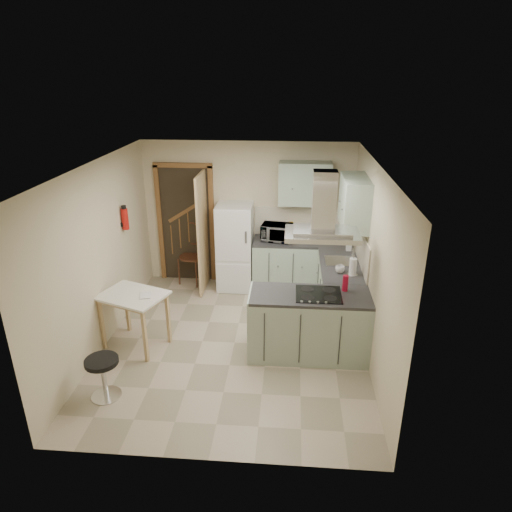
# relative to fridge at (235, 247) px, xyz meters

# --- Properties ---
(floor) EXTENTS (4.20, 4.20, 0.00)m
(floor) POSITION_rel_fridge_xyz_m (0.20, -1.80, -0.75)
(floor) COLOR #B4A38C
(floor) RESTS_ON ground
(ceiling) EXTENTS (4.20, 4.20, 0.00)m
(ceiling) POSITION_rel_fridge_xyz_m (0.20, -1.80, 1.75)
(ceiling) COLOR silver
(ceiling) RESTS_ON back_wall
(back_wall) EXTENTS (3.60, 0.00, 3.60)m
(back_wall) POSITION_rel_fridge_xyz_m (0.20, 0.30, 0.50)
(back_wall) COLOR beige
(back_wall) RESTS_ON floor
(left_wall) EXTENTS (0.00, 4.20, 4.20)m
(left_wall) POSITION_rel_fridge_xyz_m (-1.60, -1.80, 0.50)
(left_wall) COLOR beige
(left_wall) RESTS_ON floor
(right_wall) EXTENTS (0.00, 4.20, 4.20)m
(right_wall) POSITION_rel_fridge_xyz_m (2.00, -1.80, 0.50)
(right_wall) COLOR beige
(right_wall) RESTS_ON floor
(doorway) EXTENTS (1.10, 0.12, 2.10)m
(doorway) POSITION_rel_fridge_xyz_m (-0.90, 0.27, 0.30)
(doorway) COLOR brown
(doorway) RESTS_ON floor
(fridge) EXTENTS (0.60, 0.60, 1.50)m
(fridge) POSITION_rel_fridge_xyz_m (0.00, 0.00, 0.00)
(fridge) COLOR white
(fridge) RESTS_ON floor
(counter_back) EXTENTS (1.08, 0.60, 0.90)m
(counter_back) POSITION_rel_fridge_xyz_m (0.86, 0.00, -0.30)
(counter_back) COLOR #9EB2A0
(counter_back) RESTS_ON floor
(counter_right) EXTENTS (0.60, 1.95, 0.90)m
(counter_right) POSITION_rel_fridge_xyz_m (1.70, -0.68, -0.30)
(counter_right) COLOR #9EB2A0
(counter_right) RESTS_ON floor
(splashback) EXTENTS (1.68, 0.02, 0.50)m
(splashback) POSITION_rel_fridge_xyz_m (1.16, 0.29, 0.40)
(splashback) COLOR beige
(splashback) RESTS_ON counter_back
(wall_cabinet_back) EXTENTS (0.85, 0.35, 0.70)m
(wall_cabinet_back) POSITION_rel_fridge_xyz_m (1.15, 0.12, 1.10)
(wall_cabinet_back) COLOR #9EB2A0
(wall_cabinet_back) RESTS_ON back_wall
(wall_cabinet_right) EXTENTS (0.35, 0.90, 0.70)m
(wall_cabinet_right) POSITION_rel_fridge_xyz_m (1.82, -0.95, 1.10)
(wall_cabinet_right) COLOR #9EB2A0
(wall_cabinet_right) RESTS_ON right_wall
(peninsula) EXTENTS (1.55, 0.65, 0.90)m
(peninsula) POSITION_rel_fridge_xyz_m (1.22, -1.98, -0.30)
(peninsula) COLOR #9EB2A0
(peninsula) RESTS_ON floor
(hob) EXTENTS (0.58, 0.50, 0.01)m
(hob) POSITION_rel_fridge_xyz_m (1.32, -1.98, 0.16)
(hob) COLOR black
(hob) RESTS_ON peninsula
(extractor_hood) EXTENTS (0.90, 0.55, 0.10)m
(extractor_hood) POSITION_rel_fridge_xyz_m (1.32, -1.98, 0.97)
(extractor_hood) COLOR silver
(extractor_hood) RESTS_ON ceiling
(sink) EXTENTS (0.45, 0.40, 0.01)m
(sink) POSITION_rel_fridge_xyz_m (1.70, -0.85, 0.16)
(sink) COLOR silver
(sink) RESTS_ON counter_right
(fire_extinguisher) EXTENTS (0.10, 0.10, 0.32)m
(fire_extinguisher) POSITION_rel_fridge_xyz_m (-1.54, -0.90, 0.75)
(fire_extinguisher) COLOR #B2140F
(fire_extinguisher) RESTS_ON left_wall
(drop_leaf_table) EXTENTS (1.01, 0.89, 0.79)m
(drop_leaf_table) POSITION_rel_fridge_xyz_m (-1.14, -1.96, -0.35)
(drop_leaf_table) COLOR tan
(drop_leaf_table) RESTS_ON floor
(bentwood_chair) EXTENTS (0.55, 0.55, 0.99)m
(bentwood_chair) POSITION_rel_fridge_xyz_m (-0.79, 0.11, -0.26)
(bentwood_chair) COLOR #442D16
(bentwood_chair) RESTS_ON floor
(stool) EXTENTS (0.50, 0.50, 0.52)m
(stool) POSITION_rel_fridge_xyz_m (-1.17, -3.04, -0.49)
(stool) COLOR black
(stool) RESTS_ON floor
(microwave) EXTENTS (0.55, 0.41, 0.28)m
(microwave) POSITION_rel_fridge_xyz_m (0.71, -0.02, 0.29)
(microwave) COLOR black
(microwave) RESTS_ON counter_back
(kettle) EXTENTS (0.19, 0.19, 0.22)m
(kettle) POSITION_rel_fridge_xyz_m (1.25, 0.09, 0.26)
(kettle) COLOR white
(kettle) RESTS_ON counter_back
(cereal_box) EXTENTS (0.12, 0.18, 0.26)m
(cereal_box) POSITION_rel_fridge_xyz_m (0.97, 0.15, 0.28)
(cereal_box) COLOR gold
(cereal_box) RESTS_ON counter_back
(soap_bottle) EXTENTS (0.09, 0.10, 0.19)m
(soap_bottle) POSITION_rel_fridge_xyz_m (1.88, -0.39, 0.25)
(soap_bottle) COLOR #B3B1BE
(soap_bottle) RESTS_ON counter_right
(paper_towel) EXTENTS (0.13, 0.13, 0.26)m
(paper_towel) POSITION_rel_fridge_xyz_m (1.83, -1.34, 0.28)
(paper_towel) COLOR silver
(paper_towel) RESTS_ON counter_right
(cup) EXTENTS (0.16, 0.16, 0.10)m
(cup) POSITION_rel_fridge_xyz_m (1.66, -1.27, 0.20)
(cup) COLOR silver
(cup) RESTS_ON counter_right
(red_bottle) EXTENTS (0.09, 0.09, 0.21)m
(red_bottle) POSITION_rel_fridge_xyz_m (1.67, -1.84, 0.26)
(red_bottle) COLOR #AD0E2C
(red_bottle) RESTS_ON peninsula
(book) EXTENTS (0.19, 0.22, 0.09)m
(book) POSITION_rel_fridge_xyz_m (-1.02, -2.00, 0.08)
(book) COLOR #A13549
(book) RESTS_ON drop_leaf_table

